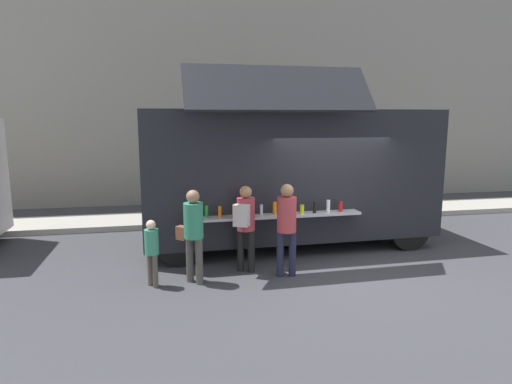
% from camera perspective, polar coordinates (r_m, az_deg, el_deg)
% --- Properties ---
extents(ground_plane, '(60.00, 60.00, 0.00)m').
position_cam_1_polar(ground_plane, '(8.87, 11.35, -9.71)').
color(ground_plane, '#38383D').
extents(curb_strip, '(28.00, 1.60, 0.15)m').
position_cam_1_polar(curb_strip, '(12.68, -17.15, -3.70)').
color(curb_strip, '#9E998E').
rests_on(curb_strip, ground).
extents(building_behind, '(32.00, 2.40, 9.68)m').
position_cam_1_polar(building_behind, '(16.30, -13.00, 16.24)').
color(building_behind, gray).
rests_on(building_behind, ground).
extents(food_truck_main, '(6.45, 3.37, 3.88)m').
position_cam_1_polar(food_truck_main, '(10.10, 4.05, 2.59)').
color(food_truck_main, black).
rests_on(food_truck_main, ground).
extents(trash_bin, '(0.60, 0.60, 0.96)m').
position_cam_1_polar(trash_bin, '(14.17, 19.13, -0.76)').
color(trash_bin, '#2E5F36').
rests_on(trash_bin, ground).
extents(customer_front_ordering, '(0.36, 0.35, 1.73)m').
position_cam_1_polar(customer_front_ordering, '(8.06, 3.98, -3.86)').
color(customer_front_ordering, '#1E223A').
rests_on(customer_front_ordering, ground).
extents(customer_mid_with_backpack, '(0.45, 0.54, 1.65)m').
position_cam_1_polar(customer_mid_with_backpack, '(8.26, -1.40, -3.66)').
color(customer_mid_with_backpack, black).
rests_on(customer_mid_with_backpack, ground).
extents(customer_rear_waiting, '(0.48, 0.48, 1.67)m').
position_cam_1_polar(customer_rear_waiting, '(7.82, -8.14, -4.66)').
color(customer_rear_waiting, '#4A4641').
rests_on(customer_rear_waiting, ground).
extents(child_near_queue, '(0.24, 0.24, 1.18)m').
position_cam_1_polar(child_near_queue, '(7.85, -13.31, -6.94)').
color(child_near_queue, '#4F483F').
rests_on(child_near_queue, ground).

